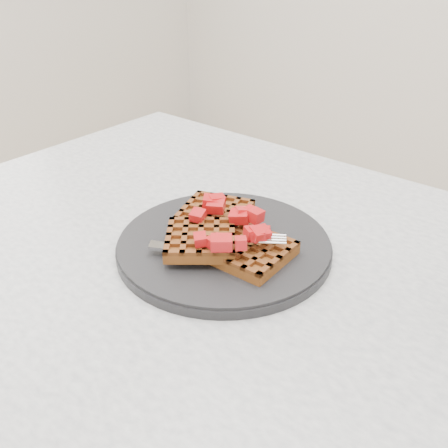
% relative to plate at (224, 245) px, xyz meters
% --- Properties ---
extents(table, '(1.20, 0.80, 0.75)m').
position_rel_plate_xyz_m(table, '(0.10, -0.03, -0.12)').
color(table, silver).
rests_on(table, ground).
extents(plate, '(0.28, 0.28, 0.02)m').
position_rel_plate_xyz_m(plate, '(0.00, 0.00, 0.00)').
color(plate, black).
rests_on(plate, table).
extents(waffles, '(0.20, 0.19, 0.03)m').
position_rel_plate_xyz_m(waffles, '(0.00, -0.00, 0.02)').
color(waffles, brown).
rests_on(waffles, plate).
extents(strawberry_pile, '(0.15, 0.15, 0.02)m').
position_rel_plate_xyz_m(strawberry_pile, '(0.00, -0.00, 0.05)').
color(strawberry_pile, '#A9090F').
rests_on(strawberry_pile, waffles).
extents(fork, '(0.16, 0.12, 0.02)m').
position_rel_plate_xyz_m(fork, '(0.03, -0.03, 0.02)').
color(fork, silver).
rests_on(fork, plate).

